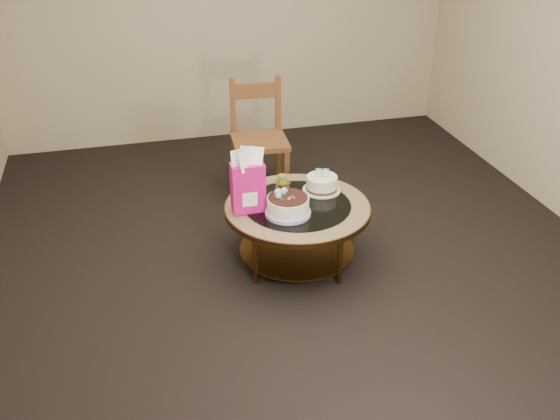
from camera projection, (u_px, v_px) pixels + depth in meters
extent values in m
plane|color=black|center=(297.00, 260.00, 4.52)|extent=(5.00, 5.00, 0.00)
cube|color=tan|center=(228.00, 8.00, 6.01)|extent=(4.50, 0.02, 2.60)
cube|color=tan|center=(542.00, 351.00, 1.77)|extent=(4.50, 0.02, 2.60)
cylinder|color=#573A18|center=(334.00, 216.00, 4.66)|extent=(0.04, 0.04, 0.42)
cylinder|color=#573A18|center=(259.00, 215.00, 4.67)|extent=(0.04, 0.04, 0.42)
cylinder|color=#573A18|center=(256.00, 257.00, 4.17)|extent=(0.04, 0.04, 0.42)
cylinder|color=#573A18|center=(340.00, 257.00, 4.17)|extent=(0.04, 0.04, 0.42)
cylinder|color=#573A18|center=(297.00, 248.00, 4.47)|extent=(0.82, 0.82, 0.02)
cylinder|color=#573A18|center=(297.00, 208.00, 4.31)|extent=(1.02, 1.02, 0.04)
cylinder|color=#A4805A|center=(297.00, 206.00, 4.31)|extent=(1.00, 1.00, 0.01)
cylinder|color=black|center=(298.00, 205.00, 4.30)|extent=(0.74, 0.74, 0.01)
cylinder|color=#B99DDE|center=(288.00, 213.00, 4.17)|extent=(0.31, 0.31, 0.02)
cylinder|color=white|center=(288.00, 206.00, 4.15)|extent=(0.28, 0.28, 0.12)
cylinder|color=black|center=(288.00, 197.00, 4.12)|extent=(0.26, 0.26, 0.01)
sphere|color=#B99DDE|center=(278.00, 192.00, 4.13)|extent=(0.06, 0.06, 0.06)
sphere|color=#B99DDE|center=(284.00, 191.00, 4.16)|extent=(0.05, 0.05, 0.05)
sphere|color=#B99DDE|center=(278.00, 196.00, 4.10)|extent=(0.04, 0.04, 0.04)
cone|color=#1F7627|center=(284.00, 195.00, 4.13)|extent=(0.03, 0.04, 0.03)
cone|color=#1F7627|center=(275.00, 196.00, 4.12)|extent=(0.04, 0.04, 0.03)
cone|color=#1F7627|center=(286.00, 191.00, 4.18)|extent=(0.04, 0.04, 0.03)
cone|color=#1F7627|center=(282.00, 199.00, 4.08)|extent=(0.04, 0.04, 0.03)
cylinder|color=silver|center=(322.00, 190.00, 4.48)|extent=(0.27, 0.27, 0.01)
cylinder|color=#412812|center=(322.00, 188.00, 4.47)|extent=(0.22, 0.22, 0.02)
cylinder|color=#F8F0CE|center=(322.00, 182.00, 4.45)|extent=(0.22, 0.22, 0.08)
cube|color=#50BA58|center=(319.00, 172.00, 4.42)|extent=(0.04, 0.02, 0.06)
cube|color=silver|center=(319.00, 172.00, 4.42)|extent=(0.03, 0.02, 0.05)
cube|color=#3F9CD8|center=(326.00, 173.00, 4.41)|extent=(0.04, 0.02, 0.06)
cube|color=silver|center=(326.00, 173.00, 4.41)|extent=(0.03, 0.02, 0.05)
cube|color=#DE148B|center=(248.00, 187.00, 4.15)|extent=(0.22, 0.12, 0.34)
cube|color=white|center=(248.00, 195.00, 4.18)|extent=(0.10, 0.12, 0.10)
cube|color=#BEB24E|center=(282.00, 184.00, 4.56)|extent=(0.12, 0.12, 0.01)
cylinder|color=gold|center=(282.00, 183.00, 4.56)|extent=(0.12, 0.12, 0.01)
cylinder|color=olive|center=(282.00, 179.00, 4.54)|extent=(0.06, 0.06, 0.06)
cylinder|color=black|center=(282.00, 174.00, 4.53)|extent=(0.00, 0.00, 0.01)
cube|color=brown|center=(260.00, 141.00, 5.21)|extent=(0.48, 0.48, 0.04)
cube|color=brown|center=(241.00, 179.00, 5.13)|extent=(0.05, 0.05, 0.48)
cube|color=brown|center=(287.00, 175.00, 5.20)|extent=(0.05, 0.05, 0.48)
cube|color=brown|center=(235.00, 160.00, 5.47)|extent=(0.05, 0.05, 0.48)
cube|color=brown|center=(278.00, 157.00, 5.53)|extent=(0.05, 0.05, 0.48)
cube|color=brown|center=(233.00, 107.00, 5.23)|extent=(0.05, 0.05, 0.49)
cube|color=brown|center=(278.00, 104.00, 5.29)|extent=(0.05, 0.05, 0.49)
cube|color=brown|center=(255.00, 91.00, 5.20)|extent=(0.39, 0.06, 0.13)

